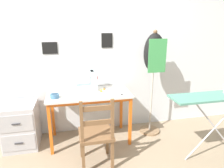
{
  "coord_description": "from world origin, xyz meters",
  "views": [
    {
      "loc": [
        -0.25,
        -2.39,
        1.66
      ],
      "look_at": [
        0.33,
        0.26,
        0.86
      ],
      "focal_mm": 32.0,
      "sensor_mm": 36.0,
      "label": 1
    }
  ],
  "objects_px": {
    "scissors": "(124,95)",
    "filing_cabinet": "(21,125)",
    "fabric_bowl": "(55,96)",
    "sewing_machine": "(87,81)",
    "wooden_chair": "(96,134)",
    "thread_spool_mid_table": "(104,89)",
    "dress_form": "(154,60)",
    "ironing_board": "(220,99)",
    "thread_spool_near_machine": "(101,91)"
  },
  "relations": [
    {
      "from": "wooden_chair",
      "to": "ironing_board",
      "type": "xyz_separation_m",
      "value": [
        1.5,
        -0.16,
        0.39
      ]
    },
    {
      "from": "thread_spool_near_machine",
      "to": "dress_form",
      "type": "height_order",
      "value": "dress_form"
    },
    {
      "from": "wooden_chair",
      "to": "dress_form",
      "type": "bearing_deg",
      "value": 32.72
    },
    {
      "from": "fabric_bowl",
      "to": "scissors",
      "type": "height_order",
      "value": "fabric_bowl"
    },
    {
      "from": "scissors",
      "to": "sewing_machine",
      "type": "bearing_deg",
      "value": 146.92
    },
    {
      "from": "fabric_bowl",
      "to": "wooden_chair",
      "type": "bearing_deg",
      "value": -44.83
    },
    {
      "from": "sewing_machine",
      "to": "thread_spool_near_machine",
      "type": "bearing_deg",
      "value": -29.34
    },
    {
      "from": "thread_spool_near_machine",
      "to": "filing_cabinet",
      "type": "height_order",
      "value": "thread_spool_near_machine"
    },
    {
      "from": "thread_spool_mid_table",
      "to": "ironing_board",
      "type": "height_order",
      "value": "ironing_board"
    },
    {
      "from": "sewing_machine",
      "to": "dress_form",
      "type": "relative_size",
      "value": 0.21
    },
    {
      "from": "dress_form",
      "to": "ironing_board",
      "type": "bearing_deg",
      "value": -55.19
    },
    {
      "from": "filing_cabinet",
      "to": "dress_form",
      "type": "relative_size",
      "value": 0.4
    },
    {
      "from": "fabric_bowl",
      "to": "dress_form",
      "type": "bearing_deg",
      "value": 5.64
    },
    {
      "from": "sewing_machine",
      "to": "wooden_chair",
      "type": "relative_size",
      "value": 0.38
    },
    {
      "from": "wooden_chair",
      "to": "dress_form",
      "type": "height_order",
      "value": "dress_form"
    },
    {
      "from": "sewing_machine",
      "to": "scissors",
      "type": "xyz_separation_m",
      "value": [
        0.47,
        -0.31,
        -0.14
      ]
    },
    {
      "from": "sewing_machine",
      "to": "thread_spool_near_machine",
      "type": "height_order",
      "value": "sewing_machine"
    },
    {
      "from": "wooden_chair",
      "to": "filing_cabinet",
      "type": "height_order",
      "value": "wooden_chair"
    },
    {
      "from": "dress_form",
      "to": "thread_spool_near_machine",
      "type": "bearing_deg",
      "value": -178.45
    },
    {
      "from": "fabric_bowl",
      "to": "thread_spool_near_machine",
      "type": "bearing_deg",
      "value": 10.64
    },
    {
      "from": "scissors",
      "to": "dress_form",
      "type": "bearing_deg",
      "value": 23.24
    },
    {
      "from": "sewing_machine",
      "to": "thread_spool_near_machine",
      "type": "relative_size",
      "value": 9.02
    },
    {
      "from": "sewing_machine",
      "to": "ironing_board",
      "type": "distance_m",
      "value": 1.75
    },
    {
      "from": "sewing_machine",
      "to": "filing_cabinet",
      "type": "distance_m",
      "value": 1.1
    },
    {
      "from": "fabric_bowl",
      "to": "wooden_chair",
      "type": "distance_m",
      "value": 0.76
    },
    {
      "from": "wooden_chair",
      "to": "dress_form",
      "type": "xyz_separation_m",
      "value": [
        0.96,
        0.61,
        0.76
      ]
    },
    {
      "from": "scissors",
      "to": "thread_spool_near_machine",
      "type": "distance_m",
      "value": 0.34
    },
    {
      "from": "sewing_machine",
      "to": "scissors",
      "type": "height_order",
      "value": "sewing_machine"
    },
    {
      "from": "thread_spool_near_machine",
      "to": "dress_form",
      "type": "distance_m",
      "value": 0.9
    },
    {
      "from": "fabric_bowl",
      "to": "thread_spool_mid_table",
      "type": "bearing_deg",
      "value": 16.18
    },
    {
      "from": "thread_spool_mid_table",
      "to": "filing_cabinet",
      "type": "distance_m",
      "value": 1.27
    },
    {
      "from": "dress_form",
      "to": "thread_spool_mid_table",
      "type": "bearing_deg",
      "value": 175.29
    },
    {
      "from": "thread_spool_near_machine",
      "to": "ironing_board",
      "type": "distance_m",
      "value": 1.53
    },
    {
      "from": "thread_spool_near_machine",
      "to": "wooden_chair",
      "type": "height_order",
      "value": "wooden_chair"
    },
    {
      "from": "fabric_bowl",
      "to": "thread_spool_near_machine",
      "type": "relative_size",
      "value": 3.08
    },
    {
      "from": "thread_spool_mid_table",
      "to": "filing_cabinet",
      "type": "height_order",
      "value": "thread_spool_mid_table"
    },
    {
      "from": "scissors",
      "to": "filing_cabinet",
      "type": "distance_m",
      "value": 1.5
    },
    {
      "from": "ironing_board",
      "to": "wooden_chair",
      "type": "bearing_deg",
      "value": 173.85
    },
    {
      "from": "scissors",
      "to": "thread_spool_near_machine",
      "type": "bearing_deg",
      "value": 144.56
    },
    {
      "from": "filing_cabinet",
      "to": "thread_spool_near_machine",
      "type": "bearing_deg",
      "value": -2.3
    },
    {
      "from": "sewing_machine",
      "to": "dress_form",
      "type": "xyz_separation_m",
      "value": [
        0.98,
        -0.08,
        0.3
      ]
    },
    {
      "from": "fabric_bowl",
      "to": "scissors",
      "type": "distance_m",
      "value": 0.92
    },
    {
      "from": "dress_form",
      "to": "ironing_board",
      "type": "height_order",
      "value": "dress_form"
    },
    {
      "from": "sewing_machine",
      "to": "ironing_board",
      "type": "height_order",
      "value": "sewing_machine"
    },
    {
      "from": "scissors",
      "to": "thread_spool_mid_table",
      "type": "relative_size",
      "value": 2.88
    },
    {
      "from": "sewing_machine",
      "to": "filing_cabinet",
      "type": "xyz_separation_m",
      "value": [
        -0.95,
        -0.06,
        -0.57
      ]
    },
    {
      "from": "wooden_chair",
      "to": "fabric_bowl",
      "type": "bearing_deg",
      "value": 135.17
    },
    {
      "from": "fabric_bowl",
      "to": "wooden_chair",
      "type": "relative_size",
      "value": 0.13
    },
    {
      "from": "filing_cabinet",
      "to": "sewing_machine",
      "type": "bearing_deg",
      "value": 3.66
    },
    {
      "from": "sewing_machine",
      "to": "thread_spool_mid_table",
      "type": "distance_m",
      "value": 0.28
    }
  ]
}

